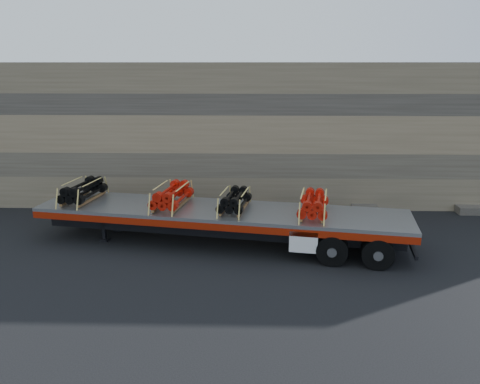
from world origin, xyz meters
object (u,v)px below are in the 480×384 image
(trailer, at_px, (220,226))
(bundle_rear, at_px, (313,205))
(bundle_front, at_px, (83,191))
(bundle_midrear, at_px, (235,201))
(bundle_midfront, at_px, (172,196))

(trailer, xyz_separation_m, bundle_rear, (3.55, -0.62, 1.11))
(bundle_front, distance_m, bundle_midrear, 6.41)
(bundle_front, height_order, bundle_midfront, bundle_midfront)
(trailer, bearing_deg, bundle_midfront, 180.00)
(trailer, relative_size, bundle_midfront, 6.44)
(bundle_midrear, bearing_deg, bundle_rear, -0.00)
(bundle_front, bearing_deg, bundle_rear, -0.00)
(bundle_midrear, bearing_deg, trailer, -180.00)
(bundle_rear, bearing_deg, bundle_midfront, 180.00)
(bundle_midrear, bearing_deg, bundle_midfront, 180.00)
(bundle_front, xyz_separation_m, bundle_rear, (9.29, -1.64, -0.01))
(trailer, distance_m, bundle_midrear, 1.23)
(bundle_midfront, bearing_deg, bundle_midrear, -0.00)
(trailer, distance_m, bundle_midfront, 2.27)
(bundle_rear, bearing_deg, trailer, 180.00)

